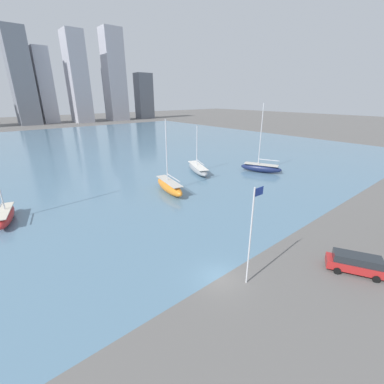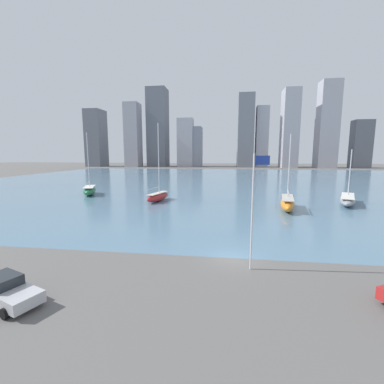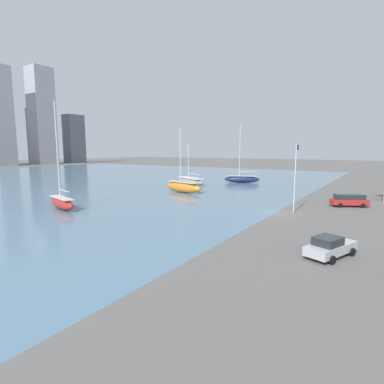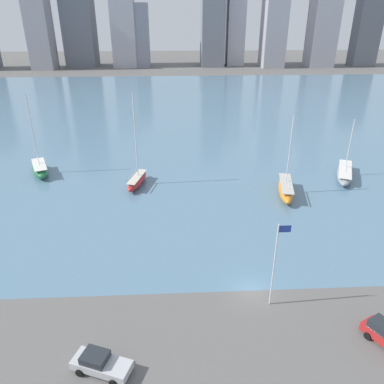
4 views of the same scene
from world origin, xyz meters
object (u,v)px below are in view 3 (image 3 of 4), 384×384
Objects in this scene: flag_pole at (295,175)px; parked_pickup_silver at (330,247)px; sailboat_gray at (190,181)px; sailboat_red at (62,202)px; sailboat_navy at (242,179)px; parked_suv_red at (349,200)px; sailboat_orange at (183,187)px.

flag_pole is 1.78× the size of parked_pickup_silver.
sailboat_gray is at bearing 56.03° from flag_pole.
sailboat_gray is at bearing 17.07° from sailboat_red.
sailboat_navy is (11.14, -8.78, 0.12)m from sailboat_gray.
sailboat_gray is at bearing 44.66° from parked_suv_red.
sailboat_orange reaches higher than parked_suv_red.
sailboat_red is 2.82× the size of parked_suv_red.
sailboat_navy is at bearing 5.84° from sailboat_red.
sailboat_red is at bearing 97.51° from parked_suv_red.
sailboat_navy is (31.49, 21.42, -4.10)m from flag_pole.
sailboat_navy is (46.96, -7.24, -0.00)m from sailboat_red.
sailboat_red is 35.85m from sailboat_gray.
flag_pole is 0.84× the size of sailboat_gray.
parked_pickup_silver is 24.81m from parked_suv_red.
sailboat_gray reaches higher than flag_pole.
sailboat_navy is at bearing -38.45° from parked_pickup_silver.
sailboat_navy reaches higher than sailboat_orange.
parked_suv_red is (-11.17, -35.97, 0.13)m from sailboat_gray.
sailboat_red is 35.53m from parked_pickup_silver.
parked_suv_red is (24.79, 1.09, 0.18)m from parked_pickup_silver.
sailboat_red is at bearing -153.85° from sailboat_gray.
parked_pickup_silver is at bearing -156.28° from flag_pole.
sailboat_navy is 2.82× the size of parked_pickup_silver.
parked_pickup_silver is at bearing -173.12° from sailboat_navy.
sailboat_orange is 23.47m from sailboat_navy.
parked_pickup_silver is at bearing -75.62° from sailboat_red.
flag_pole is 36.66m from sailboat_gray.
flag_pole is 11.59m from parked_suv_red.
sailboat_orange is 29.67m from parked_suv_red.
flag_pole is at bearing 119.76° from parked_suv_red.
parked_pickup_silver is (-15.61, -6.86, -4.27)m from flag_pole.
flag_pole is 32.83m from sailboat_red.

